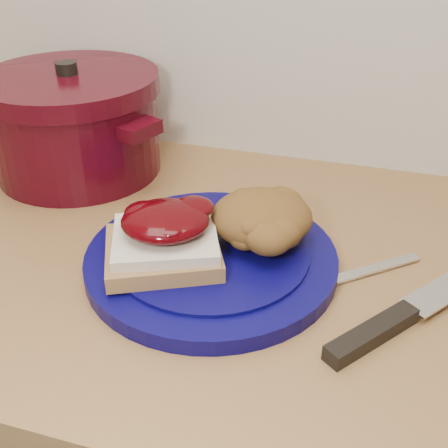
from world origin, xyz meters
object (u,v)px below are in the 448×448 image
(chef_knife, at_px, (400,317))
(butter_knife, at_px, (354,274))
(plate, at_px, (211,260))
(pepper_grinder, at_px, (47,127))
(dutch_oven, at_px, (75,123))

(chef_knife, bearing_deg, butter_knife, 75.57)
(plate, distance_m, chef_knife, 0.22)
(butter_knife, bearing_deg, pepper_grinder, 121.66)
(butter_knife, relative_size, pepper_grinder, 1.43)
(chef_knife, distance_m, butter_knife, 0.09)
(butter_knife, height_order, dutch_oven, dutch_oven)
(chef_knife, bearing_deg, plate, 117.22)
(butter_knife, bearing_deg, chef_knife, -92.20)
(chef_knife, distance_m, dutch_oven, 0.56)
(dutch_oven, bearing_deg, pepper_grinder, -180.00)
(butter_knife, bearing_deg, dutch_oven, 119.75)
(plate, relative_size, pepper_grinder, 2.33)
(plate, relative_size, chef_knife, 1.12)
(chef_knife, bearing_deg, dutch_oven, 102.76)
(chef_knife, height_order, pepper_grinder, pepper_grinder)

